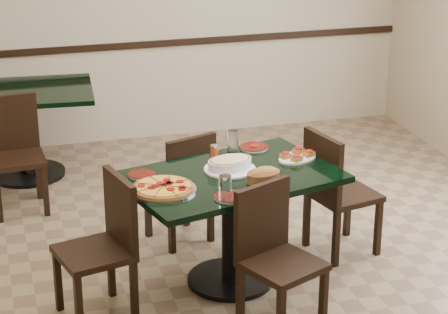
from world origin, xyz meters
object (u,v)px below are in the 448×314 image
object	(u,v)px
back_table	(23,116)
chair_far	(184,183)
chair_left	(106,240)
pepperoni_pizza	(163,188)
main_table	(230,201)
back_chair_near	(14,147)
bruschetta_platter	(297,155)
lasagna_casserole	(230,163)
bread_basket	(263,175)
chair_right	(334,187)
chair_near	(273,250)

from	to	relation	value
back_table	chair_far	world-z (taller)	chair_far
chair_left	pepperoni_pizza	world-z (taller)	chair_left
main_table	chair_far	world-z (taller)	chair_far
main_table	back_chair_near	world-z (taller)	back_chair_near
back_chair_near	bruschetta_platter	bearing A→B (deg)	-44.33
main_table	lasagna_casserole	bearing A→B (deg)	62.34
lasagna_casserole	bread_basket	xyz separation A→B (m)	(0.14, -0.23, -0.01)
pepperoni_pizza	bruschetta_platter	world-z (taller)	bruschetta_platter
chair_left	back_chair_near	xyz separation A→B (m)	(-0.43, 1.77, 0.00)
lasagna_casserole	chair_far	bearing A→B (deg)	93.02
bread_basket	bruschetta_platter	bearing A→B (deg)	28.43
pepperoni_pizza	main_table	bearing A→B (deg)	16.77
chair_right	bruschetta_platter	bearing A→B (deg)	88.64
chair_far	chair_right	world-z (taller)	chair_right
bread_basket	main_table	bearing A→B (deg)	121.86
back_table	bruschetta_platter	size ratio (longest dim) A/B	3.54
chair_right	back_table	bearing A→B (deg)	30.46
back_table	pepperoni_pizza	world-z (taller)	pepperoni_pizza
main_table	bread_basket	size ratio (longest dim) A/B	5.96
back_chair_near	lasagna_casserole	size ratio (longest dim) A/B	2.64
bread_basket	bruschetta_platter	distance (m)	0.45
chair_right	pepperoni_pizza	world-z (taller)	chair_right
chair_left	back_chair_near	world-z (taller)	back_chair_near
chair_far	chair_right	distance (m)	1.03
main_table	chair_far	bearing A→B (deg)	88.61
chair_far	chair_left	distance (m)	1.04
pepperoni_pizza	lasagna_casserole	world-z (taller)	lasagna_casserole
chair_near	pepperoni_pizza	world-z (taller)	chair_near
chair_near	chair_left	world-z (taller)	chair_left
chair_near	bread_basket	xyz separation A→B (m)	(0.06, 0.39, 0.31)
chair_far	chair_near	xyz separation A→B (m)	(0.25, -1.18, 0.03)
lasagna_casserole	main_table	bearing A→B (deg)	-116.48
back_chair_near	bread_basket	xyz separation A→B (m)	(1.41, -1.77, 0.30)
back_table	lasagna_casserole	distance (m)	2.48
main_table	lasagna_casserole	size ratio (longest dim) A/B	4.44
bruschetta_platter	bread_basket	bearing A→B (deg)	-165.39
chair_near	pepperoni_pizza	size ratio (longest dim) A/B	2.17
back_table	bruschetta_platter	distance (m)	2.67
pepperoni_pizza	chair_far	bearing A→B (deg)	68.31
back_chair_near	lasagna_casserole	world-z (taller)	back_chair_near
back_table	chair_left	xyz separation A→B (m)	(0.32, -2.41, -0.04)
bread_basket	back_chair_near	bearing A→B (deg)	114.81
chair_left	bread_basket	distance (m)	1.02
chair_right	pepperoni_pizza	distance (m)	1.32
main_table	back_table	world-z (taller)	same
chair_far	back_chair_near	size ratio (longest dim) A/B	0.94
back_table	chair_far	size ratio (longest dim) A/B	1.49
main_table	back_chair_near	size ratio (longest dim) A/B	1.68
pepperoni_pizza	bread_basket	distance (m)	0.62
main_table	bruschetta_platter	xyz separation A→B (m)	(0.49, 0.14, 0.21)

